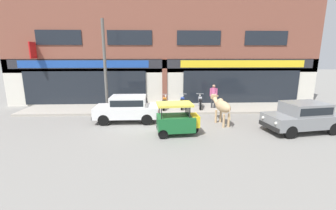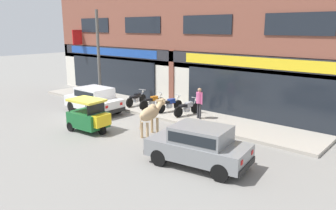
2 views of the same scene
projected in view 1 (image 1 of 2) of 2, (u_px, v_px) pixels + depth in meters
The scene contains 13 objects.
ground_plane at pixel (168, 126), 11.97m from camera, with size 90.00×90.00×0.00m, color gray.
sidewalk at pixel (165, 108), 15.50m from camera, with size 19.00×2.87×0.15m, color #A8A093.
shop_building at pixel (164, 53), 16.32m from camera, with size 23.00×1.40×8.12m.
cow at pixel (222, 106), 12.03m from camera, with size 0.86×2.12×1.61m.
car_0 at pixel (127, 107), 12.60m from camera, with size 3.62×1.63×1.46m.
car_1 at pixel (303, 116), 10.90m from camera, with size 3.77×2.11×1.46m.
auto_rickshaw at pixel (177, 121), 10.56m from camera, with size 2.04×1.30×1.52m.
motorcycle_0 at pixel (145, 103), 15.07m from camera, with size 0.52×1.81×0.88m.
motorcycle_1 at pixel (165, 103), 15.17m from camera, with size 0.57×1.81×0.88m.
motorcycle_2 at pixel (182, 102), 15.33m from camera, with size 0.60×1.80×0.88m.
motorcycle_3 at pixel (200, 102), 15.38m from camera, with size 0.58×1.80×0.88m.
pedestrian at pixel (214, 94), 15.17m from camera, with size 0.48×0.32×1.60m.
utility_pole at pixel (105, 67), 13.60m from camera, with size 0.18×0.18×5.62m, color #595651.
Camera 1 is at (-0.49, -11.43, 3.71)m, focal length 24.00 mm.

